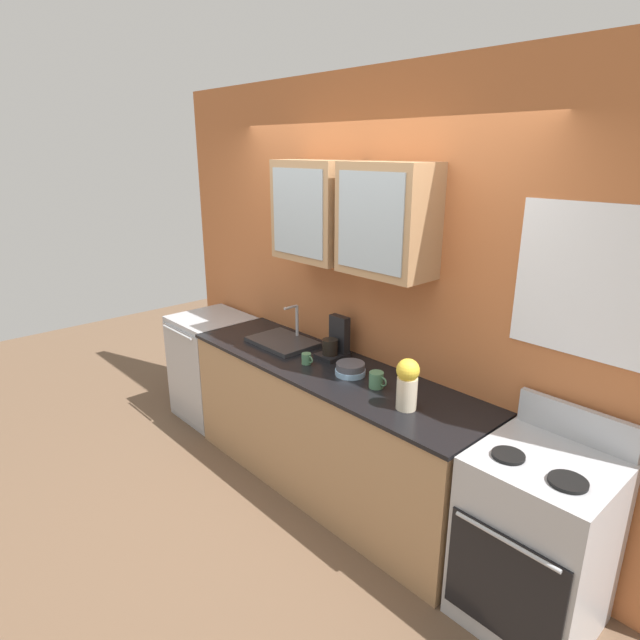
{
  "coord_description": "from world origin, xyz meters",
  "views": [
    {
      "loc": [
        2.38,
        -2.24,
        2.33
      ],
      "look_at": [
        -0.08,
        0.0,
        1.25
      ],
      "focal_mm": 29.62,
      "sensor_mm": 36.0,
      "label": 1
    }
  ],
  "objects": [
    {
      "name": "cup_near_sink",
      "position": [
        -0.14,
        -0.07,
        0.97
      ],
      "size": [
        0.1,
        0.07,
        0.08
      ],
      "color": "#4C7F59",
      "rests_on": "counter"
    },
    {
      "name": "bowl_stack",
      "position": [
        0.19,
        0.02,
        0.97
      ],
      "size": [
        0.2,
        0.2,
        0.08
      ],
      "color": "#8CB7E0",
      "rests_on": "counter"
    },
    {
      "name": "vase",
      "position": [
        0.73,
        -0.08,
        1.09
      ],
      "size": [
        0.13,
        0.13,
        0.3
      ],
      "color": "beige",
      "rests_on": "counter"
    },
    {
      "name": "sink_faucet",
      "position": [
        -0.56,
        0.06,
        0.96
      ],
      "size": [
        0.5,
        0.35,
        0.28
      ],
      "color": "#2D2D30",
      "rests_on": "counter"
    },
    {
      "name": "cup_near_bowls",
      "position": [
        0.43,
        0.0,
        0.98
      ],
      "size": [
        0.13,
        0.09,
        0.1
      ],
      "color": "#4C7F59",
      "rests_on": "counter"
    },
    {
      "name": "counter",
      "position": [
        0.0,
        0.0,
        0.47
      ],
      "size": [
        2.37,
        0.66,
        0.93
      ],
      "color": "#A87F56",
      "rests_on": "ground_plane"
    },
    {
      "name": "back_wall_unit",
      "position": [
        0.01,
        0.34,
        1.49
      ],
      "size": [
        4.2,
        0.41,
        2.81
      ],
      "color": "#B76638",
      "rests_on": "ground_plane"
    },
    {
      "name": "coffee_maker",
      "position": [
        -0.1,
        0.17,
        1.04
      ],
      "size": [
        0.17,
        0.2,
        0.29
      ],
      "color": "black",
      "rests_on": "counter"
    },
    {
      "name": "stove_range",
      "position": [
        1.51,
        -0.0,
        0.47
      ],
      "size": [
        0.63,
        0.65,
        1.11
      ],
      "color": "#ADAFB5",
      "rests_on": "ground_plane"
    },
    {
      "name": "dishwasher",
      "position": [
        -1.49,
        -0.0,
        0.47
      ],
      "size": [
        0.63,
        0.64,
        0.93
      ],
      "color": "#ADAFB5",
      "rests_on": "ground_plane"
    },
    {
      "name": "ground_plane",
      "position": [
        0.0,
        0.0,
        0.0
      ],
      "size": [
        10.0,
        10.0,
        0.0
      ],
      "primitive_type": "plane",
      "color": "brown"
    }
  ]
}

